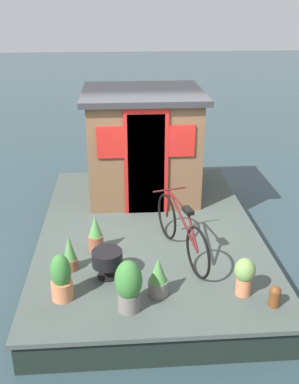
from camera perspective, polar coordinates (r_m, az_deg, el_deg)
name	(u,v)px	position (r m, az deg, el deg)	size (l,w,h in m)	color
ground_plane	(149,253)	(7.33, -0.11, -7.78)	(60.00, 60.00, 0.00)	#2D4247
houseboat_deck	(149,240)	(7.21, -0.12, -6.18)	(5.05, 3.38, 0.47)	#424C47
houseboat_cabin	(143,143)	(8.03, -0.84, 6.30)	(1.92, 2.09, 1.90)	brown
bicycle	(181,231)	(6.21, 4.10, -4.97)	(1.73, 0.62, 0.83)	black
potted_plant_fern	(70,253)	(6.04, -10.21, -7.78)	(0.20, 0.20, 0.51)	#935138
potted_plant_rosemary	(158,278)	(5.47, 1.11, -10.95)	(0.25, 0.25, 0.52)	slate
potted_plant_lavender	(61,278)	(5.49, -11.27, -10.80)	(0.26, 0.26, 0.61)	#C6754C
potted_plant_succulent	(129,285)	(5.19, -2.70, -11.88)	(0.32, 0.32, 0.66)	slate
potted_plant_mint	(244,275)	(5.59, 12.10, -10.36)	(0.26, 0.26, 0.50)	#C6754C
potted_plant_thyme	(96,234)	(6.40, -6.95, -5.40)	(0.22, 0.22, 0.55)	#935138
charcoal_grill	(107,259)	(5.81, -5.45, -8.57)	(0.40, 0.40, 0.38)	black
mooring_bollard	(275,296)	(5.55, 15.81, -12.68)	(0.14, 0.14, 0.27)	brown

